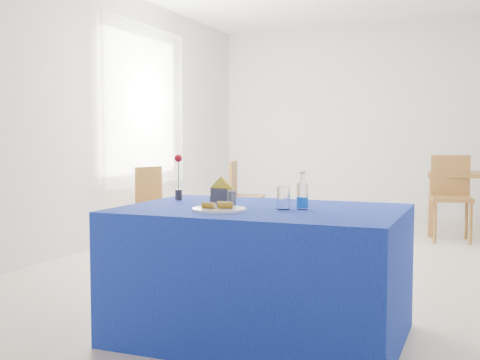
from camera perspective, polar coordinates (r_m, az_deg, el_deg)
name	(u,v)px	position (r m, az deg, el deg)	size (l,w,h in m)	color
floor	(329,265)	(5.63, 8.48, -7.97)	(7.00, 7.00, 0.00)	beige
room_shell	(331,73)	(5.54, 8.67, 10.02)	(7.00, 7.00, 7.00)	silver
window_pane	(141,105)	(7.22, -9.37, 7.02)	(0.04, 1.50, 1.60)	white
curtain	(146,105)	(7.18, -8.89, 7.04)	(0.04, 1.75, 1.85)	white
plate	(219,209)	(3.34, -1.99, -2.81)	(0.30, 0.30, 0.01)	white
drinking_glass	(283,198)	(3.41, 4.12, -1.70)	(0.07, 0.07, 0.13)	white
salt_shaker	(234,198)	(3.60, -0.62, -1.74)	(0.03, 0.03, 0.09)	slate
pepper_shaker	(229,198)	(3.63, -1.01, -1.70)	(0.03, 0.03, 0.09)	slate
blue_table	(261,272)	(3.55, 2.04, -8.74)	(1.60, 1.10, 0.76)	navy
water_bottle	(302,197)	(3.42, 5.93, -1.58)	(0.07, 0.07, 0.21)	white
napkin_holder	(221,195)	(3.75, -1.79, -1.42)	(0.15, 0.07, 0.17)	#37373C
rose_vase	(179,178)	(3.92, -5.85, 0.20)	(0.05, 0.05, 0.30)	#28282D
chair_bg_left	(451,191)	(7.24, 19.37, -1.01)	(0.49, 0.49, 0.97)	olive
chair_win_a	(155,200)	(6.64, -8.07, -1.86)	(0.47, 0.47, 0.85)	olive
chair_win_b	(241,191)	(7.43, 0.09, -1.06)	(0.47, 0.47, 0.88)	olive
banana_pieces	(220,205)	(3.34, -1.94, -2.38)	(0.17, 0.13, 0.03)	gold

